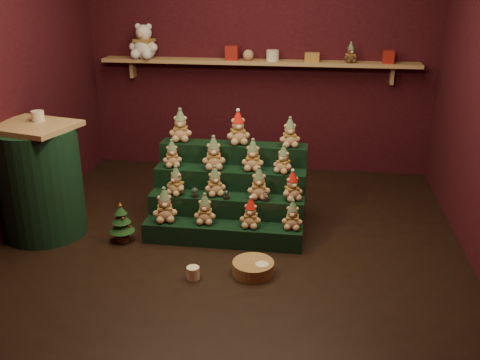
% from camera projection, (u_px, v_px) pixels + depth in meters
% --- Properties ---
extents(ground, '(4.00, 4.00, 0.00)m').
position_uv_depth(ground, '(232.00, 240.00, 4.77)').
color(ground, black).
rests_on(ground, ground).
extents(back_wall, '(4.00, 0.10, 2.80)m').
position_uv_depth(back_wall, '(259.00, 51.00, 6.17)').
color(back_wall, black).
rests_on(back_wall, ground).
extents(front_wall, '(4.00, 0.10, 2.80)m').
position_uv_depth(front_wall, '(158.00, 169.00, 2.38)').
color(front_wall, black).
rests_on(front_wall, ground).
extents(back_shelf, '(3.60, 0.26, 0.24)m').
position_uv_depth(back_shelf, '(258.00, 63.00, 6.04)').
color(back_shelf, '#A78553').
rests_on(back_shelf, ground).
extents(riser_tier_front, '(1.40, 0.22, 0.18)m').
position_uv_depth(riser_tier_front, '(222.00, 234.00, 4.69)').
color(riser_tier_front, black).
rests_on(riser_tier_front, ground).
extents(riser_tier_midfront, '(1.40, 0.22, 0.36)m').
position_uv_depth(riser_tier_midfront, '(226.00, 214.00, 4.86)').
color(riser_tier_midfront, black).
rests_on(riser_tier_midfront, ground).
extents(riser_tier_midback, '(1.40, 0.22, 0.54)m').
position_uv_depth(riser_tier_midback, '(230.00, 196.00, 5.03)').
color(riser_tier_midback, black).
rests_on(riser_tier_midback, ground).
extents(riser_tier_back, '(1.40, 0.22, 0.72)m').
position_uv_depth(riser_tier_back, '(234.00, 179.00, 5.20)').
color(riser_tier_back, black).
rests_on(riser_tier_back, ground).
extents(teddy_0, '(0.26, 0.25, 0.30)m').
position_uv_depth(teddy_0, '(165.00, 205.00, 4.68)').
color(teddy_0, tan).
rests_on(teddy_0, riser_tier_front).
extents(teddy_1, '(0.20, 0.18, 0.27)m').
position_uv_depth(teddy_1, '(205.00, 209.00, 4.64)').
color(teddy_1, tan).
rests_on(teddy_1, riser_tier_front).
extents(teddy_2, '(0.20, 0.18, 0.26)m').
position_uv_depth(teddy_2, '(251.00, 213.00, 4.57)').
color(teddy_2, tan).
rests_on(teddy_2, riser_tier_front).
extents(teddy_3, '(0.18, 0.16, 0.25)m').
position_uv_depth(teddy_3, '(293.00, 215.00, 4.54)').
color(teddy_3, tan).
rests_on(teddy_3, riser_tier_front).
extents(teddy_4, '(0.24, 0.23, 0.26)m').
position_uv_depth(teddy_4, '(176.00, 181.00, 4.79)').
color(teddy_4, tan).
rests_on(teddy_4, riser_tier_midfront).
extents(teddy_5, '(0.24, 0.23, 0.27)m').
position_uv_depth(teddy_5, '(215.00, 181.00, 4.78)').
color(teddy_5, tan).
rests_on(teddy_5, riser_tier_midfront).
extents(teddy_6, '(0.22, 0.20, 0.28)m').
position_uv_depth(teddy_6, '(259.00, 183.00, 4.70)').
color(teddy_6, tan).
rests_on(teddy_6, riser_tier_midfront).
extents(teddy_7, '(0.24, 0.24, 0.26)m').
position_uv_depth(teddy_7, '(292.00, 186.00, 4.67)').
color(teddy_7, tan).
rests_on(teddy_7, riser_tier_midfront).
extents(teddy_8, '(0.22, 0.21, 0.25)m').
position_uv_depth(teddy_8, '(172.00, 154.00, 4.96)').
color(teddy_8, tan).
rests_on(teddy_8, riser_tier_midback).
extents(teddy_9, '(0.25, 0.23, 0.30)m').
position_uv_depth(teddy_9, '(214.00, 153.00, 4.90)').
color(teddy_9, tan).
rests_on(teddy_9, riser_tier_midback).
extents(teddy_10, '(0.20, 0.18, 0.28)m').
position_uv_depth(teddy_10, '(253.00, 155.00, 4.86)').
color(teddy_10, tan).
rests_on(teddy_10, riser_tier_midback).
extents(teddy_11, '(0.23, 0.22, 0.25)m').
position_uv_depth(teddy_11, '(283.00, 159.00, 4.81)').
color(teddy_11, tan).
rests_on(teddy_11, riser_tier_midback).
extents(teddy_12, '(0.24, 0.22, 0.31)m').
position_uv_depth(teddy_12, '(181.00, 125.00, 5.10)').
color(teddy_12, tan).
rests_on(teddy_12, riser_tier_back).
extents(teddy_13, '(0.27, 0.26, 0.31)m').
position_uv_depth(teddy_13, '(238.00, 128.00, 5.02)').
color(teddy_13, tan).
rests_on(teddy_13, riser_tier_back).
extents(teddy_14, '(0.23, 0.22, 0.27)m').
position_uv_depth(teddy_14, '(290.00, 132.00, 4.94)').
color(teddy_14, tan).
rests_on(teddy_14, riser_tier_back).
extents(snow_globe_a, '(0.07, 0.07, 0.09)m').
position_uv_depth(snow_globe_a, '(195.00, 192.00, 4.76)').
color(snow_globe_a, black).
rests_on(snow_globe_a, riser_tier_midfront).
extents(snow_globe_b, '(0.06, 0.06, 0.08)m').
position_uv_depth(snow_globe_b, '(226.00, 194.00, 4.72)').
color(snow_globe_b, black).
rests_on(snow_globe_b, riser_tier_midfront).
extents(snow_globe_c, '(0.06, 0.06, 0.08)m').
position_uv_depth(snow_globe_c, '(266.00, 196.00, 4.67)').
color(snow_globe_c, black).
rests_on(snow_globe_c, riser_tier_midfront).
extents(side_table, '(0.79, 0.72, 1.03)m').
position_uv_depth(side_table, '(41.00, 181.00, 4.74)').
color(side_table, '#A78553').
rests_on(side_table, ground).
extents(table_ornament, '(0.11, 0.11, 0.09)m').
position_uv_depth(table_ornament, '(38.00, 116.00, 4.63)').
color(table_ornament, beige).
rests_on(table_ornament, side_table).
extents(mini_christmas_tree, '(0.22, 0.22, 0.38)m').
position_uv_depth(mini_christmas_tree, '(122.00, 222.00, 4.69)').
color(mini_christmas_tree, '#4A271A').
rests_on(mini_christmas_tree, ground).
extents(mug_left, '(0.10, 0.10, 0.10)m').
position_uv_depth(mug_left, '(193.00, 273.00, 4.14)').
color(mug_left, beige).
rests_on(mug_left, ground).
extents(mug_right, '(0.11, 0.11, 0.11)m').
position_uv_depth(mug_right, '(262.00, 270.00, 4.18)').
color(mug_right, beige).
rests_on(mug_right, ground).
extents(wicker_basket, '(0.39, 0.39, 0.10)m').
position_uv_depth(wicker_basket, '(253.00, 268.00, 4.22)').
color(wicker_basket, olive).
rests_on(wicker_basket, ground).
extents(white_bear, '(0.39, 0.37, 0.49)m').
position_uv_depth(white_bear, '(144.00, 37.00, 6.09)').
color(white_bear, silver).
rests_on(white_bear, back_shelf).
extents(brown_bear, '(0.19, 0.19, 0.21)m').
position_uv_depth(brown_bear, '(351.00, 53.00, 5.83)').
color(brown_bear, '#472C17').
rests_on(brown_bear, back_shelf).
extents(gift_tin_red_a, '(0.14, 0.14, 0.16)m').
position_uv_depth(gift_tin_red_a, '(232.00, 53.00, 6.02)').
color(gift_tin_red_a, '#A22219').
rests_on(gift_tin_red_a, back_shelf).
extents(gift_tin_cream, '(0.14, 0.14, 0.12)m').
position_uv_depth(gift_tin_cream, '(273.00, 55.00, 5.97)').
color(gift_tin_cream, beige).
rests_on(gift_tin_cream, back_shelf).
extents(gift_tin_red_b, '(0.12, 0.12, 0.14)m').
position_uv_depth(gift_tin_red_b, '(388.00, 57.00, 5.80)').
color(gift_tin_red_b, '#A22219').
rests_on(gift_tin_red_b, back_shelf).
extents(shelf_plush_ball, '(0.12, 0.12, 0.12)m').
position_uv_depth(shelf_plush_ball, '(248.00, 55.00, 6.01)').
color(shelf_plush_ball, tan).
rests_on(shelf_plush_ball, back_shelf).
extents(scarf_gift_box, '(0.16, 0.10, 0.10)m').
position_uv_depth(scarf_gift_box, '(312.00, 57.00, 5.91)').
color(scarf_gift_box, '#C65C1C').
rests_on(scarf_gift_box, back_shelf).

